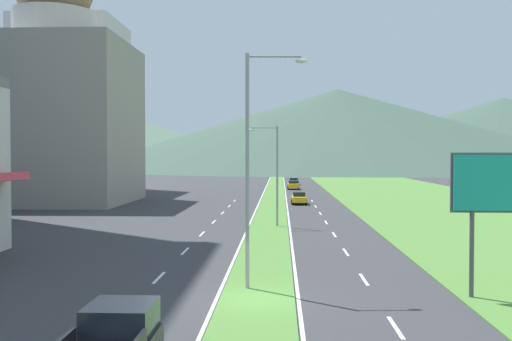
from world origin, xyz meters
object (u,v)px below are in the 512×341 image
street_lamp_mid (274,169)px  car_3 (299,198)px  car_4 (293,185)px  street_lamp_near (253,156)px  car_2 (294,181)px

street_lamp_mid → car_3: street_lamp_mid is taller
street_lamp_mid → car_3: bearing=82.9°
street_lamp_mid → car_4: bearing=87.0°
street_lamp_near → street_lamp_mid: 23.59m
street_lamp_near → street_lamp_mid: size_ratio=1.26×
street_lamp_mid → car_2: 68.71m
car_2 → car_4: size_ratio=0.96×
street_lamp_near → car_3: street_lamp_near is taller
car_3 → car_4: bearing=-179.9°
street_lamp_near → car_2: size_ratio=2.43×
car_2 → car_3: 45.62m
street_lamp_mid → car_3: size_ratio=1.96×
car_2 → car_3: (-0.33, -45.62, 0.04)m
street_lamp_mid → car_2: street_lamp_mid is taller
street_lamp_near → car_4: (3.46, 76.98, -5.32)m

